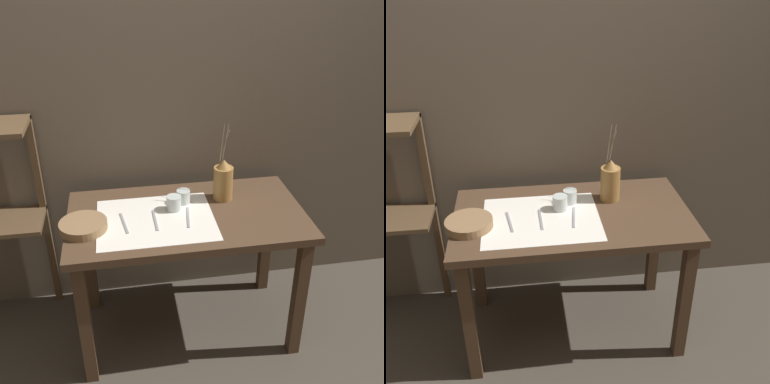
# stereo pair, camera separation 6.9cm
# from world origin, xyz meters

# --- Properties ---
(ground_plane) EXTENTS (12.00, 12.00, 0.00)m
(ground_plane) POSITION_xyz_m (0.00, 0.00, 0.00)
(ground_plane) COLOR #473F35
(stone_wall_back) EXTENTS (7.00, 0.06, 2.40)m
(stone_wall_back) POSITION_xyz_m (0.00, 0.44, 1.20)
(stone_wall_back) COLOR brown
(stone_wall_back) RESTS_ON ground_plane
(wooden_table) EXTENTS (1.19, 0.66, 0.77)m
(wooden_table) POSITION_xyz_m (0.00, 0.00, 0.65)
(wooden_table) COLOR #4C3523
(wooden_table) RESTS_ON ground_plane
(linen_cloth) EXTENTS (0.57, 0.47, 0.00)m
(linen_cloth) POSITION_xyz_m (-0.16, -0.04, 0.77)
(linen_cloth) COLOR white
(linen_cloth) RESTS_ON wooden_table
(pitcher_with_flowers) EXTENTS (0.10, 0.10, 0.42)m
(pitcher_with_flowers) POSITION_xyz_m (0.21, 0.12, 0.87)
(pitcher_with_flowers) COLOR olive
(pitcher_with_flowers) RESTS_ON wooden_table
(wooden_bowl) EXTENTS (0.23, 0.23, 0.04)m
(wooden_bowl) POSITION_xyz_m (-0.51, -0.06, 0.79)
(wooden_bowl) COLOR #8E6B47
(wooden_bowl) RESTS_ON wooden_table
(glass_tumbler_near) EXTENTS (0.08, 0.08, 0.08)m
(glass_tumbler_near) POSITION_xyz_m (-0.06, 0.04, 0.81)
(glass_tumbler_near) COLOR silver
(glass_tumbler_near) RESTS_ON wooden_table
(glass_tumbler_far) EXTENTS (0.07, 0.07, 0.07)m
(glass_tumbler_far) POSITION_xyz_m (0.00, 0.11, 0.81)
(glass_tumbler_far) COLOR silver
(glass_tumbler_far) RESTS_ON wooden_table
(knife_center) EXTENTS (0.04, 0.19, 0.00)m
(knife_center) POSITION_xyz_m (-0.32, -0.05, 0.77)
(knife_center) COLOR #939399
(knife_center) RESTS_ON wooden_table
(fork_outer) EXTENTS (0.02, 0.19, 0.00)m
(fork_outer) POSITION_xyz_m (-0.16, -0.05, 0.77)
(fork_outer) COLOR #939399
(fork_outer) RESTS_ON wooden_table
(fork_inner) EXTENTS (0.04, 0.19, 0.00)m
(fork_inner) POSITION_xyz_m (-0.00, -0.05, 0.77)
(fork_inner) COLOR #939399
(fork_inner) RESTS_ON wooden_table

